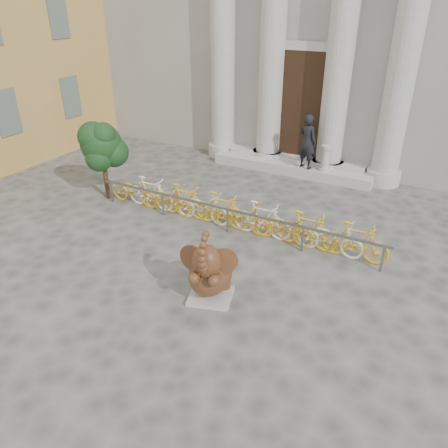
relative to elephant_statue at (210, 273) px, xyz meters
The scene contains 7 objects.
ground 1.82m from the elephant_statue, 135.27° to the right, with size 80.00×80.00×0.00m, color #474442.
entrance_steps 8.31m from the elephant_statue, 98.32° to the left, with size 6.00×1.20×0.36m, color #A8A59E.
elephant_statue is the anchor object (origin of this frame).
bike_rack 3.30m from the elephant_statue, 109.86° to the left, with size 8.72×0.53×1.00m.
tree 6.47m from the elephant_statue, 151.53° to the left, with size 1.45×1.33×2.52m.
pedestrian 7.91m from the elephant_statue, 94.40° to the left, with size 0.70×0.46×1.92m, color black.
balustrade_post 7.91m from the elephant_statue, 89.31° to the left, with size 0.37×0.37×0.91m.
Camera 1 is at (5.13, -5.42, 5.89)m, focal length 35.00 mm.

